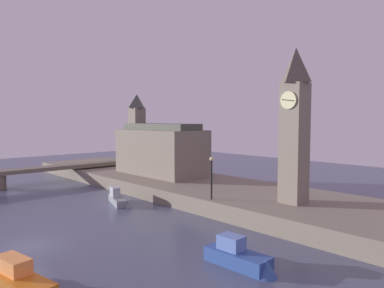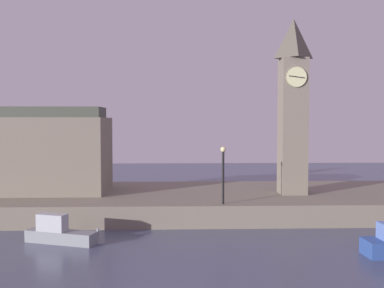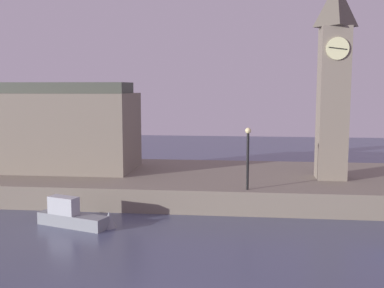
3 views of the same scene
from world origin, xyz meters
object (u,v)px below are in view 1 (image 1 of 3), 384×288
(streetlamp, at_px, (212,173))
(boat_cruiser_grey, at_px, (119,199))
(parliament_hall, at_px, (159,149))
(boat_tour_blue, at_px, (242,258))
(boat_patrol_orange, at_px, (20,284))
(clock_tower, at_px, (295,123))

(streetlamp, distance_m, boat_cruiser_grey, 10.65)
(parliament_hall, height_order, boat_cruiser_grey, parliament_hall)
(boat_cruiser_grey, bearing_deg, streetlamp, 21.66)
(boat_cruiser_grey, height_order, boat_tour_blue, boat_tour_blue)
(streetlamp, xyz_separation_m, boat_cruiser_grey, (-9.40, -3.73, -3.32))
(parliament_hall, height_order, streetlamp, parliament_hall)
(boat_tour_blue, bearing_deg, parliament_hall, 152.52)
(boat_patrol_orange, bearing_deg, clock_tower, 85.24)
(clock_tower, xyz_separation_m, boat_patrol_orange, (-1.79, -21.52, -7.68))
(clock_tower, xyz_separation_m, parliament_hall, (-20.70, 1.60, -3.50))
(parliament_hall, xyz_separation_m, boat_tour_blue, (24.12, -12.55, -4.20))
(boat_patrol_orange, relative_size, boat_tour_blue, 1.21)
(parliament_hall, bearing_deg, boat_cruiser_grey, -59.28)
(clock_tower, height_order, boat_cruiser_grey, clock_tower)
(clock_tower, relative_size, streetlamp, 3.45)
(boat_cruiser_grey, xyz_separation_m, boat_tour_blue, (18.47, -3.03, 0.02))
(parliament_hall, xyz_separation_m, boat_patrol_orange, (18.90, -23.13, -4.18))
(streetlamp, bearing_deg, boat_patrol_orange, -77.49)
(clock_tower, bearing_deg, boat_patrol_orange, -94.76)
(parliament_hall, relative_size, streetlamp, 3.30)
(parliament_hall, relative_size, boat_cruiser_grey, 2.59)
(clock_tower, relative_size, boat_patrol_orange, 2.25)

